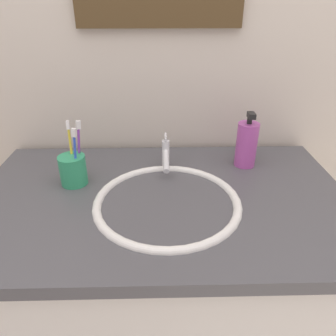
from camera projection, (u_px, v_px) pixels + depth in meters
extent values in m
cube|color=beige|center=(160.00, 49.00, 1.05)|extent=(2.25, 0.04, 2.40)
cube|color=silver|center=(163.00, 304.00, 1.11)|extent=(1.01, 0.60, 0.83)
cube|color=#4C4C51|center=(162.00, 200.00, 0.90)|extent=(1.05, 0.63, 0.03)
ellipsoid|color=white|center=(168.00, 215.00, 0.88)|extent=(0.34, 0.34, 0.08)
torus|color=white|center=(168.00, 203.00, 0.86)|extent=(0.40, 0.40, 0.02)
cylinder|color=#595B60|center=(168.00, 226.00, 0.90)|extent=(0.03, 0.03, 0.01)
cylinder|color=silver|center=(167.00, 154.00, 1.02)|extent=(0.02, 0.02, 0.09)
cylinder|color=silver|center=(167.00, 160.00, 0.98)|extent=(0.02, 0.10, 0.04)
cylinder|color=silver|center=(166.00, 137.00, 1.01)|extent=(0.01, 0.05, 0.01)
cylinder|color=#2D9966|center=(74.00, 170.00, 0.93)|extent=(0.08, 0.08, 0.09)
cylinder|color=yellow|center=(73.00, 153.00, 0.92)|extent=(0.01, 0.03, 0.17)
cube|color=white|center=(69.00, 125.00, 0.89)|extent=(0.01, 0.02, 0.03)
cylinder|color=blue|center=(77.00, 159.00, 0.90)|extent=(0.02, 0.01, 0.16)
cube|color=white|center=(75.00, 133.00, 0.86)|extent=(0.02, 0.01, 0.02)
cylinder|color=purple|center=(80.00, 153.00, 0.93)|extent=(0.02, 0.02, 0.17)
cube|color=white|center=(79.00, 125.00, 0.89)|extent=(0.02, 0.02, 0.03)
cylinder|color=#B24CA5|center=(247.00, 145.00, 1.02)|extent=(0.07, 0.07, 0.14)
cylinder|color=black|center=(251.00, 120.00, 0.98)|extent=(0.02, 0.02, 0.02)
cube|color=black|center=(252.00, 115.00, 0.96)|extent=(0.02, 0.04, 0.02)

